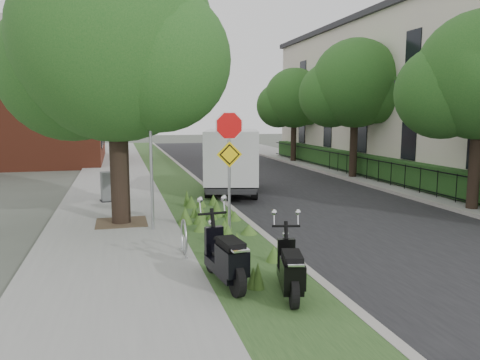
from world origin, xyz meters
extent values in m
plane|color=#4C5147|center=(0.00, 0.00, 0.00)|extent=(120.00, 120.00, 0.00)
cube|color=gray|center=(-4.25, 10.00, 0.06)|extent=(3.50, 60.00, 0.12)
cube|color=#27451D|center=(-1.50, 10.00, 0.06)|extent=(2.00, 60.00, 0.12)
cube|color=#9E9991|center=(-0.50, 10.00, 0.07)|extent=(0.20, 60.00, 0.13)
cube|color=black|center=(3.00, 10.00, 0.01)|extent=(7.00, 60.00, 0.01)
cube|color=#9E9991|center=(6.50, 10.00, 0.07)|extent=(0.20, 60.00, 0.13)
cube|color=gray|center=(8.20, 10.00, 0.06)|extent=(3.20, 60.00, 0.12)
cylinder|color=black|center=(-4.00, 2.80, 2.36)|extent=(0.52, 0.52, 4.48)
sphere|color=#1A4F1B|center=(-4.00, 2.80, 5.08)|extent=(5.40, 5.40, 5.40)
sphere|color=#1A4F1B|center=(-5.21, 3.61, 4.41)|extent=(4.05, 4.05, 4.05)
sphere|color=#1A4F1B|center=(-2.92, 2.12, 4.54)|extent=(3.78, 3.78, 3.78)
cube|color=#473828|center=(-4.00, 2.80, 0.12)|extent=(1.40, 1.40, 0.01)
cylinder|color=#A5A8AD|center=(-3.20, 1.80, 2.12)|extent=(0.08, 0.08, 4.00)
torus|color=#A5A8AD|center=(-2.70, -0.60, 0.50)|extent=(0.05, 0.77, 0.77)
cube|color=#A5A8AD|center=(-2.70, -0.96, 0.14)|extent=(0.06, 0.06, 0.04)
cube|color=#A5A8AD|center=(-2.70, -0.24, 0.14)|extent=(0.06, 0.06, 0.04)
cylinder|color=#A5A8AD|center=(-1.40, 0.60, 1.62)|extent=(0.07, 0.07, 3.00)
cylinder|color=red|center=(-1.40, 0.57, 2.87)|extent=(0.86, 0.03, 0.86)
cylinder|color=white|center=(-1.40, 0.58, 2.87)|extent=(0.94, 0.02, 0.94)
cube|color=yellow|center=(-1.40, 0.57, 2.17)|extent=(0.64, 0.03, 0.64)
cube|color=black|center=(7.20, 10.00, 1.07)|extent=(0.04, 24.00, 0.04)
cube|color=black|center=(7.20, 10.00, 0.27)|extent=(0.04, 24.00, 0.04)
cylinder|color=black|center=(7.20, 10.00, 0.62)|extent=(0.03, 0.03, 1.00)
cube|color=#164016|center=(7.90, 10.00, 0.67)|extent=(1.00, 24.00, 1.10)
cube|color=beige|center=(11.50, 10.00, 4.00)|extent=(7.00, 26.00, 8.00)
cube|color=#2D2D33|center=(11.50, 10.00, 8.05)|extent=(7.40, 26.40, 0.30)
cube|color=#2D2D33|center=(7.95, 10.00, 4.30)|extent=(0.25, 26.00, 0.60)
cube|color=maroon|center=(-9.50, 22.00, 4.00)|extent=(9.00, 10.00, 8.00)
cube|color=#9E9991|center=(-9.50, 22.00, 8.10)|extent=(9.40, 10.40, 0.40)
cylinder|color=black|center=(7.00, 2.00, 2.02)|extent=(0.36, 0.36, 3.81)
sphere|color=#1A4F1B|center=(6.10, 2.60, 3.84)|extent=(3.00, 3.00, 3.00)
cylinder|color=black|center=(7.00, 10.00, 2.14)|extent=(0.36, 0.36, 4.03)
sphere|color=#1A4F1B|center=(7.00, 10.00, 4.58)|extent=(4.20, 4.20, 4.20)
sphere|color=#1A4F1B|center=(6.05, 10.63, 4.06)|extent=(3.15, 3.15, 3.15)
sphere|color=#1A4F1B|center=(7.84, 9.47, 4.16)|extent=(2.94, 2.94, 2.94)
cylinder|color=black|center=(7.00, 18.00, 1.94)|extent=(0.36, 0.36, 3.64)
sphere|color=#1A4F1B|center=(7.00, 18.00, 4.15)|extent=(3.80, 3.80, 3.80)
sphere|color=#1A4F1B|center=(6.14, 18.57, 3.67)|extent=(2.85, 2.85, 2.85)
sphere|color=#1A4F1B|center=(7.76, 17.52, 3.77)|extent=(2.66, 2.66, 2.66)
cylinder|color=black|center=(-1.15, -2.75, 0.37)|extent=(0.23, 0.52, 0.50)
cylinder|color=black|center=(-1.43, -3.92, 0.37)|extent=(0.23, 0.52, 0.50)
cube|color=black|center=(-1.30, -3.39, 0.39)|extent=(0.58, 1.16, 0.17)
cube|color=black|center=(-1.38, -3.72, 0.62)|extent=(0.48, 0.69, 0.39)
cube|color=black|center=(-1.37, -3.67, 0.88)|extent=(0.42, 0.63, 0.12)
cylinder|color=black|center=(-2.34, -1.91, 0.40)|extent=(0.20, 0.57, 0.56)
cylinder|color=black|center=(-2.18, -3.24, 0.40)|extent=(0.20, 0.57, 0.56)
cube|color=black|center=(-2.25, -2.63, 0.42)|extent=(0.52, 1.28, 0.19)
cube|color=black|center=(-2.21, -3.00, 0.68)|extent=(0.47, 0.74, 0.43)
cube|color=black|center=(-2.21, -2.95, 0.96)|extent=(0.40, 0.68, 0.13)
cube|color=#262628|center=(0.30, 7.32, 0.45)|extent=(2.90, 4.99, 0.16)
cube|color=#B7BABC|center=(0.76, 9.08, 1.21)|extent=(2.07, 1.66, 1.42)
cube|color=silver|center=(0.18, 6.85, 1.56)|extent=(2.74, 3.75, 1.95)
cube|color=#262628|center=(-4.29, 6.31, 0.14)|extent=(0.85, 0.65, 0.03)
cube|color=#5D6061|center=(-4.29, 6.31, 0.63)|extent=(0.75, 0.55, 1.03)
camera|label=1|loc=(-4.01, -10.48, 3.15)|focal=35.00mm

